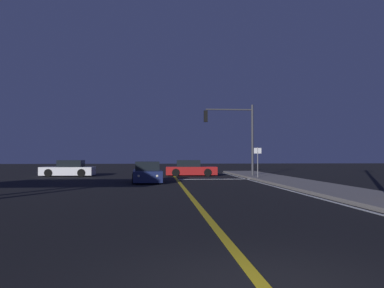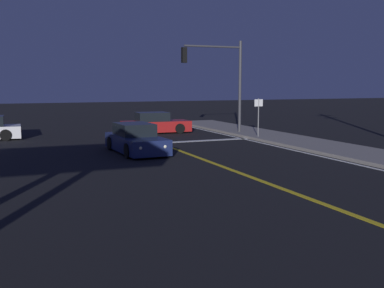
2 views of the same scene
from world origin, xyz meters
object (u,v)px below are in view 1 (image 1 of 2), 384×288
Objects in this scene: car_far_approaching_red at (191,169)px; traffic_signal_near_right at (235,129)px; car_side_waiting_navy at (147,173)px; car_lead_oncoming_white at (69,169)px; street_sign_corner at (258,158)px.

traffic_signal_near_right is at bearing 53.53° from car_far_approaching_red.
car_side_waiting_navy and car_lead_oncoming_white have the same top height.
car_side_waiting_navy is 8.54m from car_far_approaching_red.
street_sign_corner reaches higher than car_far_approaching_red.
car_lead_oncoming_white is at bearing -11.85° from traffic_signal_near_right.
car_side_waiting_navy is at bearing -21.87° from car_far_approaching_red.
street_sign_corner is (1.11, -2.80, -2.29)m from traffic_signal_near_right.
car_far_approaching_red and car_lead_oncoming_white have the same top height.
car_lead_oncoming_white is 15.69m from street_sign_corner.
car_far_approaching_red is 10.19m from car_lead_oncoming_white.
traffic_signal_near_right reaches higher than car_lead_oncoming_white.
street_sign_corner is at bearing -109.03° from car_lead_oncoming_white.
traffic_signal_near_right reaches higher than car_far_approaching_red.
traffic_signal_near_right reaches higher than street_sign_corner.
street_sign_corner is (14.61, -5.63, 0.99)m from car_lead_oncoming_white.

